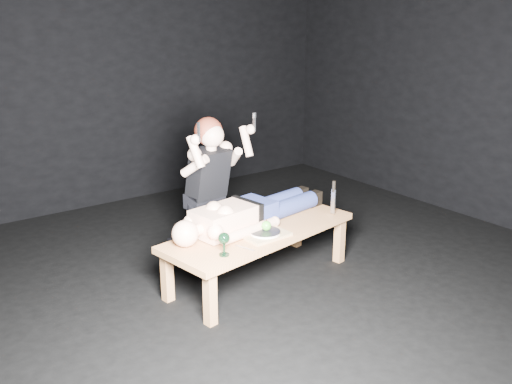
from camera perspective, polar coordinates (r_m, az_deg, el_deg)
ground at (r=4.97m, az=1.80°, el=-7.50°), size 5.00×5.00×0.00m
back_wall at (r=6.67m, az=-11.74°, el=12.07°), size 5.00×0.00×5.00m
table at (r=4.64m, az=0.37°, el=-6.33°), size 1.74×0.87×0.45m
lying_man at (r=4.64m, az=-0.40°, el=-1.67°), size 1.69×0.74×0.26m
kneeling_woman at (r=4.91m, az=-5.41°, el=0.47°), size 0.80×0.88×1.34m
serving_tray at (r=4.41m, az=0.92°, el=-4.35°), size 0.37×0.28×0.02m
plate at (r=4.40m, az=0.92°, el=-4.11°), size 0.25×0.25×0.02m
apple at (r=4.41m, az=1.06°, el=-3.43°), size 0.08×0.08×0.08m
goblet at (r=4.05m, az=-3.26°, el=-5.28°), size 0.10×0.10×0.18m
fork_flat at (r=4.19m, az=-1.14°, el=-5.70°), size 0.07×0.17×0.01m
knife_flat at (r=4.49m, az=2.32°, el=-4.05°), size 0.04×0.18×0.01m
spoon_flat at (r=4.51m, az=1.40°, el=-3.94°), size 0.16×0.11×0.01m
carving_knife at (r=4.87m, az=7.84°, el=-0.60°), size 0.05×0.05×0.30m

